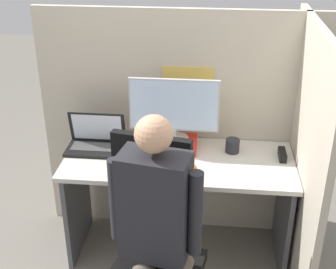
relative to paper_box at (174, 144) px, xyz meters
name	(u,v)px	position (x,y,z in m)	size (l,w,h in m)	color
cubicle_panel_back	(183,127)	(0.05, 0.20, 0.03)	(1.97, 0.05, 1.63)	#B7AD99
cubicle_panel_right	(303,161)	(0.81, -0.20, 0.03)	(0.04, 1.25, 1.63)	#B7AD99
desk	(179,183)	(0.05, -0.14, -0.22)	(1.47, 0.62, 0.75)	beige
paper_box	(174,144)	(0.00, 0.00, 0.00)	(0.30, 0.21, 0.07)	red
monitor	(174,108)	(0.00, 0.00, 0.26)	(0.58, 0.20, 0.42)	#B2B2B7
laptop	(96,142)	(-0.51, -0.05, 0.01)	(0.38, 0.23, 0.24)	black
mouse	(130,163)	(-0.25, -0.25, -0.02)	(0.07, 0.05, 0.03)	gray
stapler	(282,155)	(0.70, -0.06, -0.01)	(0.04, 0.14, 0.05)	black
carrot_toy	(193,173)	(0.14, -0.35, -0.01)	(0.05, 0.16, 0.05)	orange
office_chair	(154,241)	(-0.04, -0.74, -0.21)	(0.55, 0.60, 1.14)	black
person	(156,230)	(0.00, -0.92, 0.00)	(0.47, 0.51, 1.37)	brown
coffee_mug	(232,146)	(0.39, -0.01, 0.01)	(0.09, 0.09, 0.09)	#232328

